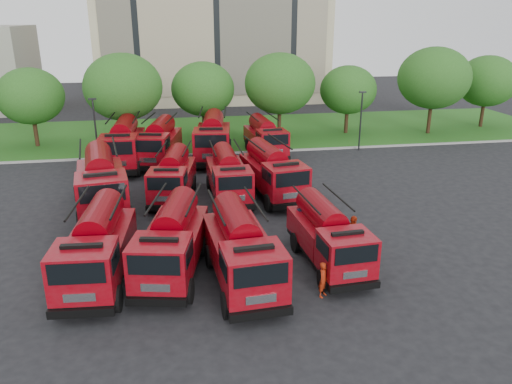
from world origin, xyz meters
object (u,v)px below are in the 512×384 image
fire_truck_11 (265,137)px  firefighter_2 (351,253)px  fire_truck_8 (124,144)px  firefighter_1 (245,296)px  fire_truck_1 (172,241)px  fire_truck_3 (328,236)px  fire_truck_2 (241,249)px  fire_truck_4 (101,183)px  fire_truck_9 (158,142)px  fire_truck_6 (228,175)px  firefighter_3 (301,244)px  fire_truck_10 (213,138)px  fire_truck_0 (97,247)px  firefighter_5 (286,192)px  firefighter_4 (184,247)px  firefighter_0 (323,296)px  fire_truck_7 (272,172)px  fire_truck_5 (173,176)px

fire_truck_11 → firefighter_2: (0.86, -18.83, -1.54)m
fire_truck_8 → fire_truck_11: fire_truck_8 is taller
fire_truck_8 → firefighter_1: size_ratio=5.00×
fire_truck_1 → fire_truck_3: (7.17, -0.34, -0.12)m
fire_truck_2 → fire_truck_4: fire_truck_4 is taller
fire_truck_1 → firefighter_1: 4.19m
fire_truck_9 → fire_truck_6: bearing=-51.8°
fire_truck_8 → firefighter_3: 18.89m
fire_truck_6 → fire_truck_9: 10.03m
fire_truck_10 → firefighter_1: (-0.56, -21.36, -1.81)m
fire_truck_0 → firefighter_5: (10.80, 10.13, -1.63)m
fire_truck_6 → firefighter_4: size_ratio=3.40×
fire_truck_6 → fire_truck_8: 11.05m
fire_truck_0 → firefighter_1: (6.13, -2.42, -1.63)m
fire_truck_1 → firefighter_3: 6.98m
fire_truck_6 → firefighter_0: fire_truck_6 is taller
fire_truck_7 → firefighter_5: 2.05m
fire_truck_5 → fire_truck_10: bearing=78.8°
fire_truck_3 → fire_truck_10: (-3.71, 19.12, 0.35)m
firefighter_0 → fire_truck_3: bearing=24.9°
fire_truck_2 → fire_truck_11: bearing=72.5°
fire_truck_1 → fire_truck_5: 10.06m
fire_truck_0 → fire_truck_2: fire_truck_0 is taller
fire_truck_9 → firefighter_1: size_ratio=4.85×
fire_truck_2 → fire_truck_3: 4.36m
fire_truck_6 → fire_truck_10: bearing=90.1°
fire_truck_4 → firefighter_4: 7.63m
fire_truck_0 → fire_truck_6: 11.82m
fire_truck_7 → firefighter_5: (1.10, 0.58, -1.63)m
firefighter_0 → firefighter_3: bearing=41.2°
firefighter_4 → fire_truck_10: bearing=-40.3°
fire_truck_7 → fire_truck_8: (-9.99, 8.53, 0.16)m
fire_truck_0 → fire_truck_11: fire_truck_0 is taller
fire_truck_1 → fire_truck_8: (-3.52, 17.92, 0.20)m
firefighter_2 → firefighter_5: firefighter_2 is taller
firefighter_3 → fire_truck_10: bearing=-98.8°
fire_truck_11 → fire_truck_0: bearing=-123.9°
fire_truck_11 → firefighter_0: bearing=-98.7°
fire_truck_2 → fire_truck_0: bearing=164.3°
fire_truck_7 → fire_truck_10: bearing=99.3°
firefighter_1 → firefighter_0: bearing=-21.3°
firefighter_2 → firefighter_5: (-1.17, 9.41, 0.00)m
fire_truck_7 → fire_truck_6: bearing=169.7°
fire_truck_0 → fire_truck_2: 6.29m
fire_truck_1 → fire_truck_6: fire_truck_1 is taller
fire_truck_1 → firefighter_4: bearing=89.9°
firefighter_4 → fire_truck_9: bearing=-24.9°
firefighter_2 → firefighter_5: bearing=-0.7°
firefighter_3 → fire_truck_9: bearing=-84.9°
fire_truck_1 → fire_truck_9: fire_truck_9 is taller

